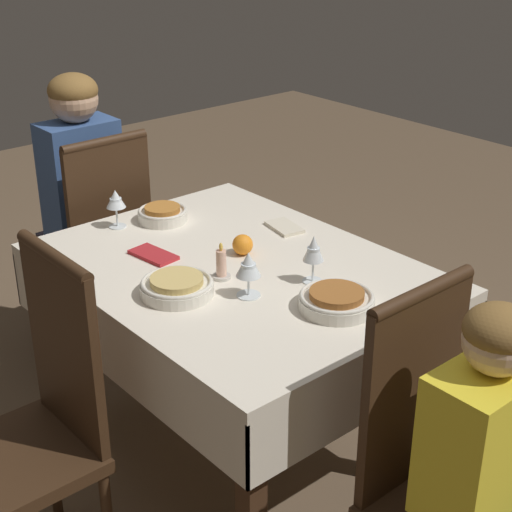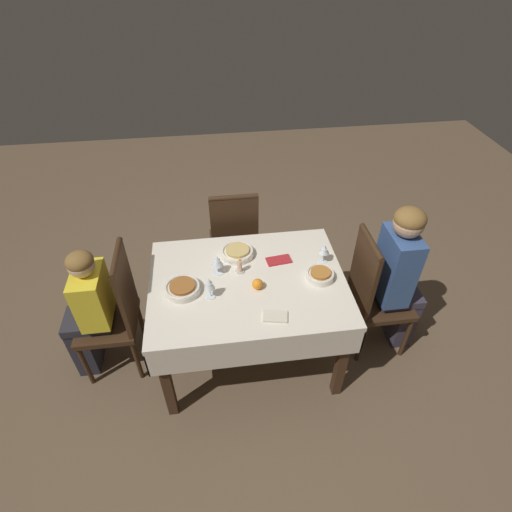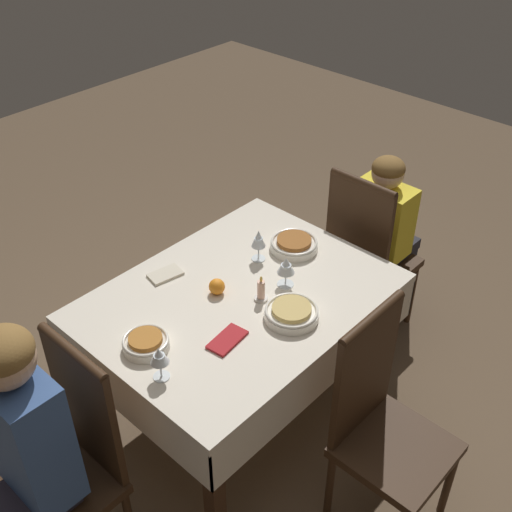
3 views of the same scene
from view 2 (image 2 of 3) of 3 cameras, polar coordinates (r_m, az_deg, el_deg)
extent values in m
plane|color=brown|center=(3.11, -1.00, -13.49)|extent=(8.00, 8.00, 0.00)
cube|color=silver|center=(2.55, -1.18, -3.80)|extent=(1.25, 0.94, 0.04)
cube|color=silver|center=(2.98, -2.20, 0.87)|extent=(1.25, 0.01, 0.19)
cube|color=silver|center=(2.34, 0.23, -13.81)|extent=(1.25, 0.01, 0.19)
cube|color=silver|center=(2.75, 11.81, -4.24)|extent=(0.01, 0.94, 0.19)
cube|color=silver|center=(2.66, -14.59, -6.68)|extent=(0.01, 0.94, 0.19)
cube|color=#3D2616|center=(3.19, 8.00, -2.66)|extent=(0.06, 0.06, 0.71)
cube|color=#3D2616|center=(3.12, -12.15, -4.46)|extent=(0.06, 0.06, 0.71)
cube|color=#3D2616|center=(2.69, 12.17, -14.35)|extent=(0.06, 0.06, 0.71)
cube|color=#3D2616|center=(2.61, -12.69, -16.96)|extent=(0.06, 0.06, 0.71)
cube|color=#382314|center=(3.00, 17.42, -6.27)|extent=(0.39, 0.39, 0.04)
cube|color=#382314|center=(2.74, 15.14, -2.53)|extent=(0.03, 0.36, 0.55)
cylinder|color=#382314|center=(2.57, 16.18, 1.94)|extent=(0.04, 0.35, 0.04)
cylinder|color=#382314|center=(3.13, 20.65, -10.84)|extent=(0.03, 0.03, 0.40)
cylinder|color=#382314|center=(3.33, 18.35, -6.38)|extent=(0.03, 0.03, 0.40)
cylinder|color=#382314|center=(3.01, 14.72, -11.87)|extent=(0.03, 0.03, 0.40)
cylinder|color=#382314|center=(3.21, 12.77, -7.15)|extent=(0.03, 0.03, 0.40)
cube|color=#382314|center=(2.92, -20.43, -8.93)|extent=(0.39, 0.39, 0.04)
cube|color=#382314|center=(2.67, -18.11, -4.61)|extent=(0.03, 0.36, 0.55)
cylinder|color=#382314|center=(2.49, -19.38, -0.17)|extent=(0.04, 0.35, 0.04)
cylinder|color=#382314|center=(3.23, -22.07, -9.32)|extent=(0.03, 0.03, 0.40)
cylinder|color=#382314|center=(3.03, -23.13, -14.21)|extent=(0.03, 0.03, 0.40)
cylinder|color=#382314|center=(3.15, -16.06, -9.03)|extent=(0.03, 0.03, 0.40)
cylinder|color=#382314|center=(2.94, -16.62, -14.05)|extent=(0.03, 0.03, 0.40)
cube|color=#382314|center=(3.36, -3.17, 1.81)|extent=(0.39, 0.39, 0.04)
cube|color=#382314|center=(3.04, -3.06, 4.00)|extent=(0.36, 0.03, 0.55)
cylinder|color=#382314|center=(2.89, -3.25, 8.37)|extent=(0.35, 0.04, 0.04)
cylinder|color=#382314|center=(3.64, -0.62, 1.02)|extent=(0.03, 0.03, 0.40)
cylinder|color=#382314|center=(3.63, -5.96, 0.57)|extent=(0.03, 0.03, 0.40)
cylinder|color=#382314|center=(3.39, 0.09, -2.61)|extent=(0.03, 0.03, 0.40)
cylinder|color=#382314|center=(3.37, -5.65, -3.12)|extent=(0.03, 0.03, 0.40)
cube|color=#383342|center=(3.22, 20.01, -8.23)|extent=(0.14, 0.22, 0.44)
cube|color=#383342|center=(3.02, 19.61, -5.34)|extent=(0.31, 0.24, 0.06)
cube|color=#38568E|center=(2.79, 19.34, -1.38)|extent=(0.18, 0.30, 0.52)
sphere|color=#D6A884|center=(2.58, 21.02, 4.41)|extent=(0.19, 0.19, 0.19)
ellipsoid|color=brown|center=(2.56, 21.19, 5.01)|extent=(0.19, 0.19, 0.13)
cube|color=#282833|center=(3.12, -23.19, -11.47)|extent=(0.14, 0.22, 0.44)
cube|color=#282833|center=(2.92, -22.85, -8.38)|extent=(0.31, 0.24, 0.06)
cube|color=yellow|center=(2.74, -22.31, -5.27)|extent=(0.18, 0.30, 0.38)
sphere|color=beige|center=(2.57, -23.76, -1.14)|extent=(0.16, 0.16, 0.16)
ellipsoid|color=brown|center=(2.56, -23.93, -0.67)|extent=(0.16, 0.16, 0.11)
cylinder|color=silver|center=(2.58, 9.16, -2.81)|extent=(0.18, 0.18, 0.04)
torus|color=silver|center=(2.56, 9.21, -2.46)|extent=(0.18, 0.18, 0.01)
cylinder|color=#B2702D|center=(2.56, 9.23, -2.36)|extent=(0.13, 0.13, 0.02)
cylinder|color=white|center=(2.71, 9.48, -0.72)|extent=(0.06, 0.06, 0.00)
cylinder|color=white|center=(2.69, 9.56, -0.12)|extent=(0.01, 0.01, 0.07)
cone|color=white|center=(2.65, 9.72, 1.00)|extent=(0.07, 0.07, 0.06)
cylinder|color=white|center=(2.65, 9.69, 0.78)|extent=(0.04, 0.04, 0.03)
cylinder|color=silver|center=(2.50, -10.40, -4.68)|extent=(0.22, 0.22, 0.04)
torus|color=silver|center=(2.49, -10.46, -4.32)|extent=(0.21, 0.21, 0.01)
cylinder|color=#995B28|center=(2.48, -10.48, -4.22)|extent=(0.16, 0.16, 0.02)
cylinder|color=white|center=(2.46, -6.50, -5.73)|extent=(0.06, 0.06, 0.00)
cylinder|color=white|center=(2.43, -6.56, -5.14)|extent=(0.01, 0.01, 0.07)
cone|color=white|center=(2.38, -6.70, -3.89)|extent=(0.06, 0.06, 0.08)
cylinder|color=white|center=(2.39, -6.67, -4.16)|extent=(0.04, 0.04, 0.04)
cylinder|color=silver|center=(2.72, -2.64, 0.39)|extent=(0.22, 0.22, 0.04)
torus|color=silver|center=(2.70, -2.65, 0.74)|extent=(0.21, 0.21, 0.01)
cylinder|color=tan|center=(2.70, -2.66, 0.84)|extent=(0.16, 0.16, 0.02)
cylinder|color=white|center=(2.61, -5.46, -2.34)|extent=(0.07, 0.07, 0.00)
cylinder|color=white|center=(2.58, -5.51, -1.80)|extent=(0.01, 0.01, 0.06)
cone|color=white|center=(2.54, -5.61, -0.65)|extent=(0.07, 0.07, 0.08)
cylinder|color=white|center=(2.55, -5.58, -0.91)|extent=(0.04, 0.04, 0.03)
cylinder|color=beige|center=(2.60, -2.32, -2.17)|extent=(0.06, 0.06, 0.01)
cylinder|color=beige|center=(2.57, -2.35, -1.41)|extent=(0.03, 0.03, 0.08)
ellipsoid|color=#F9C64C|center=(2.53, -2.38, -0.50)|extent=(0.01, 0.01, 0.03)
sphere|color=orange|center=(2.47, 0.22, -4.02)|extent=(0.07, 0.07, 0.07)
cube|color=#AD2328|center=(2.68, 3.26, -0.61)|extent=(0.17, 0.11, 0.01)
cube|color=beige|center=(2.33, 2.76, -8.62)|extent=(0.16, 0.11, 0.01)
camera|label=1|loc=(3.65, -36.05, 23.04)|focal=55.00mm
camera|label=3|loc=(3.66, 24.35, 37.05)|focal=45.00mm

